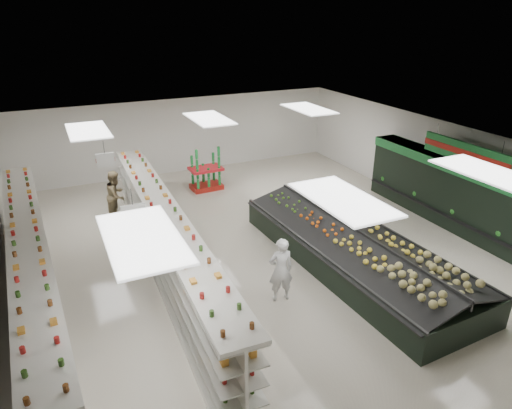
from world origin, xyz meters
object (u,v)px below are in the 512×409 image
shopper_main (281,270)px  shopper_background (116,195)px  gondola_center (166,245)px  produce_island (354,248)px  gondola_left (35,277)px  soda_endcap (206,170)px

shopper_main → shopper_background: (-2.83, 6.57, 0.02)m
gondola_center → produce_island: bearing=-17.4°
gondola_left → shopper_main: (5.42, -2.06, -0.04)m
shopper_background → gondola_left: bearing=-176.5°
produce_island → soda_endcap: (-1.79, 7.33, 0.26)m
gondola_center → soda_endcap: size_ratio=7.04×
gondola_left → produce_island: gondola_left is taller
produce_island → shopper_background: (-5.46, 5.96, 0.33)m
gondola_left → shopper_main: gondola_left is taller
soda_endcap → shopper_background: (-3.67, -1.37, 0.08)m
gondola_center → produce_island: 5.14m
produce_island → soda_endcap: size_ratio=4.87×
gondola_center → shopper_main: bearing=-44.1°
gondola_center → shopper_main: gondola_center is taller
gondola_center → shopper_background: 4.34m
soda_endcap → gondola_left: bearing=-136.8°
gondola_center → shopper_main: 3.18m
gondola_left → produce_island: size_ratio=1.42×
produce_island → shopper_background: bearing=132.5°
gondola_left → produce_island: bearing=-13.1°
gondola_left → gondola_center: gondola_center is taller
soda_endcap → shopper_background: shopper_background is taller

